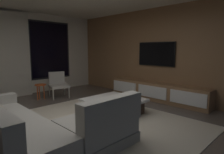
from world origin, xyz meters
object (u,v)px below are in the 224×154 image
media_console (157,92)px  book_stack_on_coffee_table (122,96)px  accent_chair_near_window (58,83)px  coffee_table (114,106)px  mounted_tv (156,54)px  sectional_couch (34,129)px  side_stool (40,87)px

media_console → book_stack_on_coffee_table: bearing=-178.6°
accent_chair_near_window → coffee_table: bearing=-88.5°
accent_chair_near_window → mounted_tv: (2.00, -2.25, 0.92)m
mounted_tv → sectional_couch: bearing=-174.2°
coffee_table → accent_chair_near_window: accent_chair_near_window is taller
book_stack_on_coffee_table → media_console: size_ratio=0.09×
book_stack_on_coffee_table → media_console: 1.58m
coffee_table → side_stool: (-0.61, 2.47, 0.19)m
mounted_tv → side_stool: bearing=137.8°
accent_chair_near_window → side_stool: (-0.55, 0.06, -0.06)m
media_console → mounted_tv: 1.13m
coffee_table → media_console: media_console is taller
sectional_couch → book_stack_on_coffee_table: bearing=4.2°
accent_chair_near_window → mounted_tv: mounted_tv is taller
coffee_table → accent_chair_near_window: (-0.06, 2.40, 0.25)m
book_stack_on_coffee_table → accent_chair_near_window: accent_chair_near_window is taller
coffee_table → media_console: 1.76m
sectional_couch → side_stool: size_ratio=5.43×
book_stack_on_coffee_table → mounted_tv: mounted_tv is taller
coffee_table → media_console: size_ratio=0.37×
book_stack_on_coffee_table → accent_chair_near_window: bearing=95.8°
coffee_table → side_stool: bearing=103.9°
book_stack_on_coffee_table → media_console: (1.57, 0.04, -0.15)m
coffee_table → mounted_tv: size_ratio=0.95×
coffee_table → book_stack_on_coffee_table: 0.30m
coffee_table → mounted_tv: (1.94, 0.16, 1.16)m
accent_chair_near_window → mounted_tv: bearing=-48.3°
side_stool → sectional_couch: bearing=-116.5°
accent_chair_near_window → media_console: size_ratio=0.25×
accent_chair_near_window → side_stool: bearing=173.4°
coffee_table → book_stack_on_coffee_table: (0.19, -0.08, 0.21)m
sectional_couch → accent_chair_near_window: (1.90, 2.64, 0.14)m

